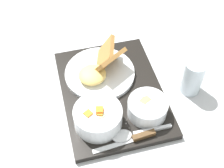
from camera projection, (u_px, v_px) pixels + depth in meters
ground_plane at (112, 94)px, 0.96m from camera, size 4.00×4.00×0.00m
serving_tray at (112, 92)px, 0.95m from camera, size 0.42×0.33×0.02m
bowl_salad at (98, 117)px, 0.84m from camera, size 0.13×0.13×0.07m
bowl_soup at (147, 107)px, 0.87m from camera, size 0.11×0.11×0.05m
plate_main at (100, 70)px, 0.97m from camera, size 0.22×0.22×0.09m
knife at (136, 138)px, 0.83m from camera, size 0.04×0.18×0.01m
spoon at (131, 134)px, 0.84m from camera, size 0.04×0.17×0.01m
glass_water at (192, 78)px, 0.93m from camera, size 0.06×0.06×0.12m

